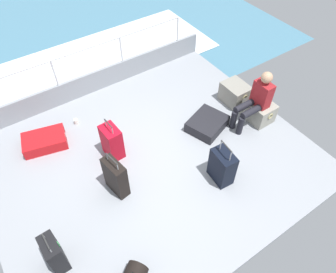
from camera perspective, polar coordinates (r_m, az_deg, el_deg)
ground_plane at (r=5.38m, az=-3.13°, el=-4.17°), size 4.40×5.20×0.06m
gunwale_port at (r=6.63m, az=-13.38°, el=9.73°), size 0.06×5.20×0.45m
railing_port at (r=6.31m, az=-14.28°, el=13.66°), size 0.04×4.20×1.02m
sea_wake at (r=8.08m, az=-17.02°, el=11.65°), size 12.00×12.00×0.01m
cargo_crate_0 at (r=6.35m, az=12.12°, el=7.73°), size 0.55×0.42×0.40m
cargo_crate_1 at (r=6.10m, az=16.25°, el=4.56°), size 0.56×0.41×0.38m
passenger_seated at (r=5.74m, az=15.77°, el=6.58°), size 0.34×0.66×1.08m
suitcase_0 at (r=4.47m, az=-20.07°, el=-19.45°), size 0.36×0.21×0.67m
suitcase_1 at (r=4.79m, az=-9.54°, el=-7.31°), size 0.44×0.24×0.79m
suitcase_2 at (r=5.79m, az=7.16°, el=2.34°), size 0.76×0.82×0.20m
suitcase_3 at (r=5.26m, az=-10.20°, el=-0.97°), size 0.38×0.27×0.76m
suitcase_4 at (r=5.86m, az=-21.60°, el=-0.78°), size 0.63×0.81×0.21m
suitcase_5 at (r=4.94m, az=9.84°, el=-5.43°), size 0.42×0.28×0.81m
paper_cup at (r=6.11m, az=-16.44°, el=2.67°), size 0.08×0.08×0.10m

